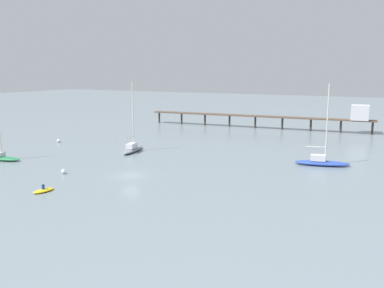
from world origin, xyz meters
name	(u,v)px	position (x,y,z in m)	size (l,w,h in m)	color
ground_plane	(130,176)	(0.00, 0.00, 0.00)	(400.00, 400.00, 0.00)	gray
pier	(306,115)	(12.77, 56.27, 3.98)	(57.86, 7.30, 6.76)	brown
sailboat_gray	(133,147)	(-9.86, 14.66, 0.80)	(3.62, 8.31, 12.68)	gray
sailboat_blue	(322,161)	(23.14, 19.00, 0.74)	(8.77, 4.15, 12.83)	#2D4CB7
dinghy_yellow	(43,190)	(-4.86, -11.52, 0.21)	(1.67, 2.97, 1.14)	yellow
mooring_buoy_near	(64,172)	(-9.17, -3.60, 0.35)	(0.70, 0.70, 0.70)	silver
mooring_buoy_far	(59,141)	(-29.30, 15.80, 0.36)	(0.73, 0.73, 0.73)	silver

